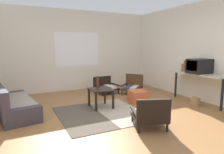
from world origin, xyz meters
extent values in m
plane|color=olive|center=(0.00, 0.00, 0.00)|extent=(7.80, 7.80, 0.00)
cube|color=silver|center=(0.00, 3.06, 1.35)|extent=(5.60, 0.12, 2.70)
cube|color=white|center=(0.00, 3.00, 1.39)|extent=(1.52, 0.01, 1.14)
cube|color=silver|center=(2.66, 0.30, 1.35)|extent=(0.12, 6.60, 2.70)
cube|color=#4C4238|center=(-0.76, 0.29, 0.01)|extent=(0.92, 1.86, 0.01)
cube|color=gray|center=(0.16, 0.29, 0.01)|extent=(0.92, 1.86, 0.01)
cube|color=#38333D|center=(-2.02, 1.15, 0.12)|extent=(0.98, 1.90, 0.24)
cube|color=gray|center=(-1.99, 1.16, 0.29)|extent=(0.86, 1.71, 0.10)
cube|color=#38333D|center=(-2.30, 1.10, 0.41)|extent=(0.43, 1.81, 0.57)
cube|color=#38333D|center=(-2.15, 1.96, 0.17)|extent=(0.72, 0.29, 0.34)
cube|color=#38333D|center=(-1.89, 0.34, 0.17)|extent=(0.72, 0.29, 0.34)
cube|color=black|center=(-0.12, 0.73, 0.46)|extent=(0.52, 0.56, 0.02)
cube|color=black|center=(-0.34, 0.97, 0.23)|extent=(0.04, 0.04, 0.45)
cube|color=black|center=(0.10, 0.97, 0.23)|extent=(0.04, 0.04, 0.45)
cube|color=black|center=(-0.34, 0.49, 0.23)|extent=(0.04, 0.04, 0.45)
cube|color=black|center=(0.10, 0.49, 0.23)|extent=(0.04, 0.04, 0.45)
cylinder|color=black|center=(0.95, 1.81, 0.06)|extent=(0.04, 0.04, 0.12)
cylinder|color=black|center=(0.39, 1.75, 0.06)|extent=(0.04, 0.04, 0.12)
cylinder|color=black|center=(0.89, 2.35, 0.06)|extent=(0.04, 0.04, 0.12)
cylinder|color=black|center=(0.34, 2.29, 0.06)|extent=(0.04, 0.04, 0.12)
cube|color=black|center=(0.64, 2.05, 0.15)|extent=(0.70, 0.68, 0.05)
cube|color=beige|center=(0.76, 2.04, 0.20)|extent=(0.27, 0.58, 0.06)
cube|color=black|center=(0.53, 2.02, 0.20)|extent=(0.27, 0.58, 0.06)
cube|color=black|center=(0.61, 2.33, 0.34)|extent=(0.64, 0.14, 0.33)
cube|color=black|center=(0.94, 2.08, 0.26)|extent=(0.11, 0.62, 0.04)
cube|color=black|center=(0.35, 2.02, 0.26)|extent=(0.11, 0.62, 0.04)
cylinder|color=black|center=(0.08, -0.42, 0.08)|extent=(0.04, 0.04, 0.15)
cylinder|color=black|center=(0.57, -0.60, 0.08)|extent=(0.04, 0.04, 0.15)
cylinder|color=black|center=(-0.11, -0.91, 0.08)|extent=(0.04, 0.04, 0.15)
cylinder|color=black|center=(0.38, -1.10, 0.08)|extent=(0.04, 0.04, 0.15)
cube|color=black|center=(0.23, -0.76, 0.18)|extent=(0.78, 0.78, 0.05)
cube|color=silver|center=(0.14, -0.70, 0.23)|extent=(0.38, 0.58, 0.06)
cube|color=brown|center=(0.34, -0.78, 0.23)|extent=(0.38, 0.58, 0.06)
cube|color=black|center=(0.13, -1.01, 0.40)|extent=(0.58, 0.28, 0.40)
cube|color=black|center=(-0.03, -0.66, 0.29)|extent=(0.26, 0.58, 0.04)
cube|color=black|center=(0.49, -0.86, 0.29)|extent=(0.26, 0.58, 0.04)
cylinder|color=#472D19|center=(1.29, 1.25, 0.07)|extent=(0.04, 0.04, 0.14)
cylinder|color=#472D19|center=(0.97, 1.61, 0.07)|extent=(0.04, 0.04, 0.14)
cylinder|color=#472D19|center=(1.68, 1.60, 0.07)|extent=(0.04, 0.04, 0.14)
cylinder|color=#472D19|center=(1.36, 1.96, 0.07)|extent=(0.04, 0.04, 0.14)
cube|color=#472D19|center=(1.33, 1.60, 0.17)|extent=(0.83, 0.82, 0.05)
cube|color=beige|center=(1.38, 1.52, 0.22)|extent=(0.53, 0.50, 0.06)
cube|color=#2D3856|center=(1.24, 1.66, 0.22)|extent=(0.53, 0.50, 0.06)
cube|color=#472D19|center=(1.53, 1.78, 0.39)|extent=(0.43, 0.47, 0.41)
cube|color=#472D19|center=(1.50, 1.41, 0.28)|extent=(0.48, 0.43, 0.04)
cube|color=#472D19|center=(1.15, 1.80, 0.28)|extent=(0.48, 0.43, 0.04)
cube|color=#BC5633|center=(0.96, 0.71, 0.16)|extent=(0.49, 0.49, 0.32)
cube|color=#B2AD9E|center=(2.31, -0.01, 0.79)|extent=(0.46, 1.60, 0.04)
cylinder|color=black|center=(2.31, -0.76, 0.38)|extent=(0.06, 0.06, 0.77)
cylinder|color=black|center=(2.31, 0.73, 0.38)|extent=(0.06, 0.06, 0.77)
cube|color=black|center=(2.31, -0.06, 0.99)|extent=(0.55, 0.43, 0.37)
cube|color=black|center=(2.04, -0.06, 1.01)|extent=(0.01, 0.34, 0.26)
cylinder|color=brown|center=(2.31, 0.42, 0.91)|extent=(0.19, 0.19, 0.20)
cylinder|color=brown|center=(2.31, 0.42, 1.06)|extent=(0.07, 0.07, 0.10)
cylinder|color=#5B2319|center=(-0.13, 0.89, 0.59)|extent=(0.07, 0.07, 0.24)
cylinder|color=#5B2319|center=(-0.13, 0.89, 0.74)|extent=(0.03, 0.03, 0.06)
cylinder|color=#9E7A4C|center=(2.13, -0.18, 0.10)|extent=(0.24, 0.24, 0.20)
camera|label=1|loc=(-1.98, -3.66, 1.50)|focal=31.99mm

